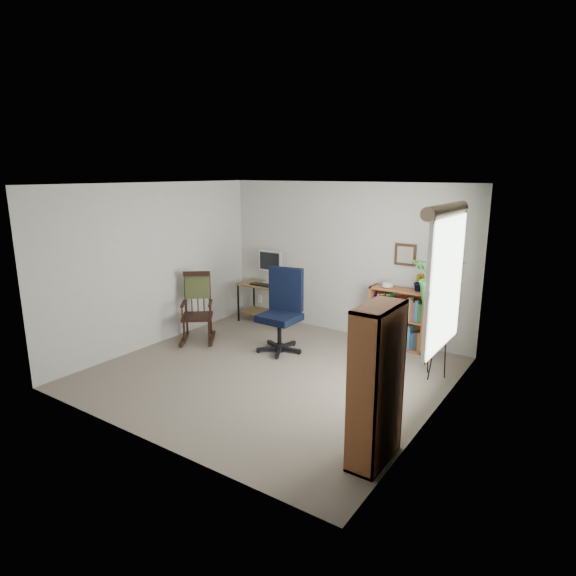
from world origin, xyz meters
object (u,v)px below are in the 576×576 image
Objects in this scene: office_chair at (279,311)px; low_bookshelf at (398,318)px; rocking_chair at (197,307)px; tall_bookshelf at (376,385)px; desk at (266,303)px.

low_bookshelf is (1.34, 1.14, -0.16)m from office_chair.
rocking_chair is 1.21× the size of low_bookshelf.
office_chair is 1.77m from low_bookshelf.
tall_bookshelf reaches higher than office_chair.
tall_bookshelf is (3.56, -1.40, 0.19)m from rocking_chair.
low_bookshelf is at bearing 2.94° from desk.
office_chair is at bearing 142.37° from tall_bookshelf.
desk is at bearing -177.06° from low_bookshelf.
tall_bookshelf is at bearing -72.28° from low_bookshelf.
rocking_chair is (-1.30, -0.34, -0.07)m from office_chair.
desk is at bearing 139.72° from tall_bookshelf.
desk is 1.45m from office_chair.
desk is 0.77× the size of office_chair.
tall_bookshelf is (3.26, -2.76, 0.39)m from desk.
office_chair is 1.13× the size of rocking_chair.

